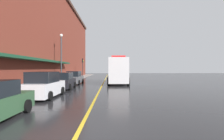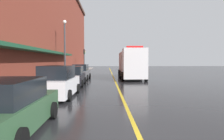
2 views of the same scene
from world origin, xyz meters
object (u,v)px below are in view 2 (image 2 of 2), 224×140
Objects in this scene: box_truck at (131,64)px; parking_meter_0 at (61,73)px; parked_car_1 at (58,83)px; parked_car_3 at (81,72)px; street_lamp_left at (65,43)px; parked_car_0 at (8,108)px; traffic_light_near at (84,56)px; parked_car_2 at (73,76)px; parking_meter_1 at (59,73)px.

box_truck is 6.53× the size of parking_meter_0.
parked_car_1 is 0.98× the size of parked_car_3.
parked_car_1 is at bearing -24.95° from box_truck.
parked_car_0 is at bearing -83.75° from street_lamp_left.
parking_meter_0 is 6.15m from street_lamp_left.
street_lamp_left reaches higher than parking_meter_0.
street_lamp_left is at bearing 96.67° from parking_meter_0.
parked_car_0 is 1.12× the size of traffic_light_near.
parked_car_0 is 6.27m from parked_car_1.
parked_car_3 is at bearing 0.10° from parked_car_0.
parking_meter_1 is (-1.45, 0.79, 0.25)m from parked_car_2.
parked_car_3 is at bearing 75.19° from parking_meter_1.
parked_car_2 is 0.93× the size of parked_car_3.
traffic_light_near is at bearing 87.58° from street_lamp_left.
parked_car_2 is at bearing -73.06° from street_lamp_left.
parked_car_2 is 9.08m from box_truck.
street_lamp_left is (-2.00, 0.64, 3.56)m from parked_car_3.
street_lamp_left reaches higher than parked_car_0.
parked_car_2 is 0.63× the size of street_lamp_left.
parked_car_1 is at bearing 179.55° from parked_car_2.
street_lamp_left is (-0.60, 5.13, 3.34)m from parking_meter_0.
parked_car_3 reaches higher than parking_meter_1.
parked_car_1 reaches higher than parking_meter_0.
traffic_light_near reaches higher than parked_car_2.
box_truck reaches higher than parking_meter_0.
parked_car_0 is 12.12m from parked_car_2.
parked_car_3 is 0.68× the size of street_lamp_left.
parked_car_3 is at bearing -83.44° from box_truck.
parking_meter_0 is (-1.46, 13.72, 0.28)m from parked_car_0.
parked_car_2 is at bearing 1.94° from parked_car_1.
box_truck is at bearing -42.44° from parked_car_2.
parking_meter_1 is at bearing -50.99° from box_truck.
parked_car_0 is 3.61× the size of parking_meter_1.
traffic_light_near is (0.06, 21.59, 2.10)m from parking_meter_1.
box_truck is at bearing -64.73° from traffic_light_near.
traffic_light_near is (-1.40, 34.51, 2.38)m from parked_car_0.
parking_meter_1 is (0.00, -0.81, 0.00)m from parking_meter_0.
parked_car_1 is 13.98m from box_truck.
parked_car_1 reaches higher than parked_car_3.
traffic_light_near is at bearing 89.84° from parking_meter_1.
parked_car_1 is at bearing -80.55° from street_lamp_left.
box_truck is (5.94, 12.62, 0.91)m from parked_car_1.
traffic_light_near reaches higher than box_truck.
parked_car_1 is at bearing -77.32° from parking_meter_1.
parking_meter_1 is at bearing 60.50° from parked_car_2.
traffic_light_near is (-1.43, 28.24, 2.27)m from parked_car_1.
parking_meter_0 is 20.89m from traffic_light_near.
parked_car_0 reaches higher than parking_meter_0.
street_lamp_left is (-8.04, -0.03, 2.60)m from box_truck.
parked_car_2 is at bearing -178.62° from parked_car_3.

